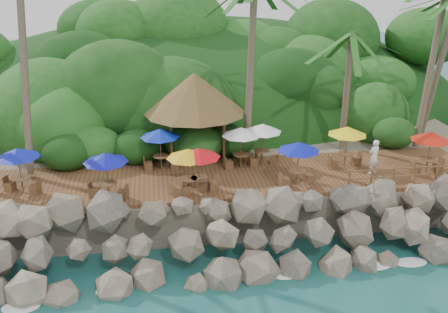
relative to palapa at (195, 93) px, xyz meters
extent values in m
plane|color=#19514F|center=(1.11, -9.42, -5.79)|extent=(140.00, 140.00, 0.00)
cube|color=gray|center=(1.11, 6.58, -4.74)|extent=(32.00, 25.20, 2.10)
ellipsoid|color=#143811|center=(1.11, 14.08, -5.79)|extent=(44.80, 28.00, 15.40)
cube|color=brown|center=(1.11, -3.42, -3.59)|extent=(26.00, 5.00, 0.20)
ellipsoid|color=white|center=(-7.89, -9.12, -5.76)|extent=(1.20, 0.80, 0.06)
ellipsoid|color=white|center=(-4.89, -9.12, -5.76)|extent=(1.20, 0.80, 0.06)
ellipsoid|color=white|center=(-1.89, -9.12, -5.76)|extent=(1.20, 0.80, 0.06)
ellipsoid|color=white|center=(1.11, -9.12, -5.76)|extent=(1.20, 0.80, 0.06)
ellipsoid|color=white|center=(4.11, -9.12, -5.76)|extent=(1.20, 0.80, 0.06)
ellipsoid|color=white|center=(7.11, -9.12, -5.76)|extent=(1.20, 0.80, 0.06)
ellipsoid|color=white|center=(10.11, -9.12, -5.76)|extent=(1.20, 0.80, 0.06)
cylinder|color=brown|center=(-8.27, -0.54, 3.61)|extent=(0.84, 3.50, 13.92)
cylinder|color=brown|center=(2.88, -0.75, 1.14)|extent=(0.73, 0.73, 9.27)
cylinder|color=brown|center=(8.46, -0.20, -0.24)|extent=(0.56, 0.84, 6.52)
ellipsoid|color=#23601E|center=(8.46, -0.20, 3.02)|extent=(6.00, 6.00, 2.40)
cylinder|color=brown|center=(13.15, -0.43, 1.16)|extent=(1.38, 1.25, 9.28)
cylinder|color=brown|center=(13.66, -0.31, 0.78)|extent=(0.80, 1.64, 8.51)
cylinder|color=brown|center=(-1.40, -1.40, -2.29)|extent=(0.16, 0.16, 2.40)
cylinder|color=brown|center=(1.40, -1.40, -2.29)|extent=(0.16, 0.16, 2.40)
cylinder|color=brown|center=(-1.40, 1.40, -2.29)|extent=(0.16, 0.16, 2.40)
cylinder|color=brown|center=(1.40, 1.40, -2.29)|extent=(0.16, 0.16, 2.40)
cone|color=brown|center=(0.00, 0.00, 0.01)|extent=(5.51, 5.51, 2.20)
cylinder|color=brown|center=(4.47, -4.84, -3.13)|extent=(0.08, 0.08, 0.72)
cylinder|color=brown|center=(4.47, -4.84, -2.77)|extent=(0.81, 0.81, 0.05)
cylinder|color=brown|center=(4.47, -4.84, -2.43)|extent=(0.05, 0.05, 2.13)
cone|color=#0C17A3|center=(4.47, -4.84, -1.51)|extent=(2.03, 2.03, 0.44)
cube|color=brown|center=(3.81, -4.99, -3.27)|extent=(0.49, 0.49, 0.44)
cube|color=brown|center=(5.13, -4.69, -3.27)|extent=(0.49, 0.49, 0.44)
cylinder|color=brown|center=(-1.97, -1.96, -3.13)|extent=(0.08, 0.08, 0.72)
cylinder|color=brown|center=(-1.97, -1.96, -2.77)|extent=(0.81, 0.81, 0.05)
cylinder|color=brown|center=(-1.97, -1.96, -2.43)|extent=(0.05, 0.05, 2.13)
cone|color=#0C24A8|center=(-1.97, -1.96, -1.51)|extent=(2.03, 2.03, 0.44)
cube|color=brown|center=(-2.65, -2.01, -3.27)|extent=(0.43, 0.43, 0.44)
cube|color=brown|center=(-1.29, -1.91, -3.27)|extent=(0.43, 0.43, 0.44)
cylinder|color=brown|center=(11.41, -4.36, -3.13)|extent=(0.08, 0.08, 0.72)
cylinder|color=brown|center=(11.41, -4.36, -2.77)|extent=(0.81, 0.81, 0.05)
cylinder|color=brown|center=(11.41, -4.36, -2.43)|extent=(0.05, 0.05, 2.13)
cone|color=#B91A0B|center=(11.41, -4.36, -1.51)|extent=(2.03, 2.03, 0.44)
cube|color=brown|center=(10.75, -4.48, -3.27)|extent=(0.47, 0.47, 0.44)
cube|color=brown|center=(12.08, -4.25, -3.27)|extent=(0.47, 0.47, 0.44)
cylinder|color=brown|center=(2.15, -2.31, -3.13)|extent=(0.08, 0.08, 0.72)
cylinder|color=brown|center=(2.15, -2.31, -2.77)|extent=(0.81, 0.81, 0.05)
cylinder|color=brown|center=(2.15, -2.31, -2.43)|extent=(0.05, 0.05, 2.13)
cone|color=silver|center=(2.15, -2.31, -1.51)|extent=(2.03, 2.03, 0.44)
cube|color=brown|center=(1.49, -2.42, -3.27)|extent=(0.47, 0.47, 0.44)
cube|color=brown|center=(2.82, -2.20, -3.27)|extent=(0.47, 0.47, 0.44)
cylinder|color=brown|center=(-0.28, -5.02, -3.13)|extent=(0.08, 0.08, 0.72)
cylinder|color=brown|center=(-0.28, -5.02, -2.77)|extent=(0.81, 0.81, 0.05)
cylinder|color=brown|center=(-0.28, -5.02, -2.43)|extent=(0.05, 0.05, 2.13)
cone|color=#BA0B12|center=(-0.28, -5.02, -1.51)|extent=(2.03, 2.03, 0.44)
cube|color=brown|center=(-0.95, -5.13, -3.27)|extent=(0.47, 0.47, 0.44)
cube|color=brown|center=(0.38, -4.90, -3.27)|extent=(0.47, 0.47, 0.44)
cylinder|color=brown|center=(-8.49, -3.85, -3.13)|extent=(0.08, 0.08, 0.72)
cylinder|color=brown|center=(-8.49, -3.85, -2.77)|extent=(0.81, 0.81, 0.05)
cylinder|color=brown|center=(-8.49, -3.85, -2.43)|extent=(0.05, 0.05, 2.13)
cone|color=#0C17A2|center=(-8.49, -3.85, -1.51)|extent=(2.03, 2.03, 0.44)
cube|color=brown|center=(-9.12, -3.58, -3.27)|extent=(0.53, 0.53, 0.44)
cube|color=brown|center=(-7.87, -4.11, -3.27)|extent=(0.53, 0.53, 0.44)
cylinder|color=brown|center=(3.37, -1.89, -3.13)|extent=(0.08, 0.08, 0.72)
cylinder|color=brown|center=(3.37, -1.89, -2.77)|extent=(0.81, 0.81, 0.05)
cylinder|color=brown|center=(3.37, -1.89, -2.43)|extent=(0.05, 0.05, 2.13)
cone|color=white|center=(3.37, -1.89, -1.51)|extent=(2.03, 2.03, 0.44)
cube|color=brown|center=(2.72, -1.69, -3.27)|extent=(0.51, 0.51, 0.44)
cube|color=brown|center=(4.01, -2.09, -3.27)|extent=(0.51, 0.51, 0.44)
cylinder|color=brown|center=(7.59, -2.96, -3.13)|extent=(0.08, 0.08, 0.72)
cylinder|color=brown|center=(7.59, -2.96, -2.77)|extent=(0.81, 0.81, 0.05)
cylinder|color=brown|center=(7.59, -2.96, -2.43)|extent=(0.05, 0.05, 2.13)
cone|color=yellow|center=(7.59, -2.96, -1.51)|extent=(2.03, 2.03, 0.44)
cube|color=brown|center=(6.92, -3.05, -3.27)|extent=(0.46, 0.46, 0.44)
cube|color=brown|center=(8.26, -2.87, -3.27)|extent=(0.46, 0.46, 0.44)
cylinder|color=brown|center=(-4.46, -5.02, -3.13)|extent=(0.08, 0.08, 0.72)
cylinder|color=brown|center=(-4.46, -5.02, -2.77)|extent=(0.81, 0.81, 0.05)
cylinder|color=brown|center=(-4.46, -5.02, -2.43)|extent=(0.05, 0.05, 2.13)
cone|color=#0C0F9F|center=(-4.46, -5.02, -1.51)|extent=(2.03, 2.03, 0.44)
cube|color=brown|center=(-5.11, -4.83, -3.27)|extent=(0.50, 0.50, 0.44)
cube|color=brown|center=(-3.81, -5.21, -3.27)|extent=(0.50, 0.50, 0.44)
cylinder|color=brown|center=(-0.77, -5.02, -3.13)|extent=(0.08, 0.08, 0.72)
cylinder|color=brown|center=(-0.77, -5.02, -2.77)|extent=(0.81, 0.81, 0.05)
cylinder|color=brown|center=(-0.77, -5.02, -2.43)|extent=(0.05, 0.05, 2.13)
cone|color=gold|center=(-0.77, -5.02, -1.51)|extent=(2.03, 2.03, 0.44)
cube|color=brown|center=(-1.39, -5.29, -3.27)|extent=(0.54, 0.54, 0.44)
cube|color=brown|center=(-0.15, -4.74, -3.27)|extent=(0.54, 0.54, 0.44)
cylinder|color=brown|center=(6.73, -5.77, -2.99)|extent=(0.10, 0.10, 1.00)
cylinder|color=brown|center=(7.83, -5.77, -2.99)|extent=(0.10, 0.10, 1.00)
cylinder|color=brown|center=(8.93, -5.77, -2.99)|extent=(0.10, 0.10, 1.00)
cylinder|color=brown|center=(10.03, -5.77, -2.99)|extent=(0.10, 0.10, 1.00)
cylinder|color=brown|center=(11.13, -5.77, -2.99)|extent=(0.10, 0.10, 1.00)
cube|color=brown|center=(10.03, -5.77, -2.54)|extent=(7.20, 0.06, 0.06)
cube|color=brown|center=(10.03, -5.77, -2.94)|extent=(7.20, 0.06, 0.06)
imported|color=white|center=(8.66, -4.05, -2.59)|extent=(0.76, 0.62, 1.81)
camera|label=1|loc=(-2.23, -26.72, 6.89)|focal=41.05mm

